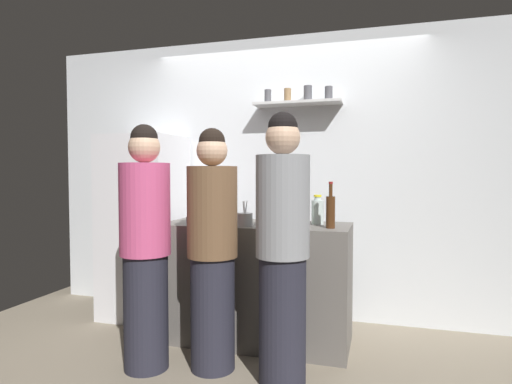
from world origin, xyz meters
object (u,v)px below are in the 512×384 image
(refrigerator, at_px, (144,226))
(person_brown_jacket, at_px, (212,251))
(utensil_holder, at_px, (245,220))
(wine_bottle_amber_glass, at_px, (331,211))
(wine_bottle_green_glass, at_px, (290,210))
(baking_pan, at_px, (212,219))
(person_pink_top, at_px, (145,249))
(water_bottle_plastic, at_px, (318,211))
(person_grey_hoodie, at_px, (283,250))

(refrigerator, xyz_separation_m, person_brown_jacket, (1.04, -0.87, -0.03))
(utensil_holder, relative_size, wine_bottle_amber_glass, 0.57)
(wine_bottle_green_glass, bearing_deg, baking_pan, 178.65)
(refrigerator, xyz_separation_m, person_pink_top, (0.60, -0.99, -0.02))
(utensil_holder, bearing_deg, water_bottle_plastic, 30.66)
(baking_pan, bearing_deg, refrigerator, 158.95)
(wine_bottle_green_glass, xyz_separation_m, person_pink_top, (-0.86, -0.66, -0.23))
(refrigerator, distance_m, person_grey_hoodie, 1.79)
(water_bottle_plastic, height_order, person_grey_hoodie, person_grey_hoodie)
(refrigerator, bearing_deg, person_grey_hoodie, -30.89)
(refrigerator, xyz_separation_m, wine_bottle_amber_glass, (1.78, -0.43, 0.22))
(person_grey_hoodie, bearing_deg, refrigerator, 40.63)
(water_bottle_plastic, bearing_deg, person_grey_hoodie, -99.57)
(utensil_holder, bearing_deg, baking_pan, 150.38)
(utensil_holder, height_order, water_bottle_plastic, water_bottle_plastic)
(baking_pan, bearing_deg, utensil_holder, -29.62)
(person_brown_jacket, bearing_deg, baking_pan, -162.78)
(baking_pan, relative_size, person_brown_jacket, 0.21)
(baking_pan, xyz_separation_m, wine_bottle_amber_glass, (0.97, -0.12, 0.10))
(wine_bottle_green_glass, xyz_separation_m, person_brown_jacket, (-0.42, -0.54, -0.25))
(refrigerator, xyz_separation_m, wine_bottle_green_glass, (1.46, -0.33, 0.22))
(wine_bottle_amber_glass, relative_size, person_pink_top, 0.20)
(refrigerator, relative_size, baking_pan, 4.95)
(refrigerator, bearing_deg, person_pink_top, -58.58)
(baking_pan, bearing_deg, person_brown_jacket, -67.24)
(refrigerator, xyz_separation_m, baking_pan, (0.81, -0.31, 0.12))
(water_bottle_plastic, distance_m, person_grey_hoodie, 0.74)
(baking_pan, bearing_deg, person_pink_top, -107.05)
(wine_bottle_amber_glass, distance_m, person_brown_jacket, 0.90)
(person_brown_jacket, xyz_separation_m, person_pink_top, (-0.44, -0.12, 0.02))
(water_bottle_plastic, xyz_separation_m, person_brown_jacket, (-0.62, -0.65, -0.23))
(person_pink_top, bearing_deg, person_brown_jacket, -152.94)
(refrigerator, xyz_separation_m, utensil_holder, (1.16, -0.51, 0.15))
(utensil_holder, xyz_separation_m, water_bottle_plastic, (0.50, 0.30, 0.05))
(wine_bottle_amber_glass, relative_size, water_bottle_plastic, 1.46)
(wine_bottle_amber_glass, bearing_deg, person_brown_jacket, -149.71)
(wine_bottle_green_glass, xyz_separation_m, person_grey_hoodie, (0.08, -0.59, -0.20))
(baking_pan, xyz_separation_m, wine_bottle_green_glass, (0.65, -0.02, 0.09))
(wine_bottle_green_glass, bearing_deg, person_grey_hoodie, -82.69)
(person_pink_top, bearing_deg, water_bottle_plastic, -132.14)
(refrigerator, distance_m, utensil_holder, 1.27)
(water_bottle_plastic, distance_m, person_pink_top, 1.33)
(wine_bottle_amber_glass, height_order, person_pink_top, person_pink_top)
(person_brown_jacket, bearing_deg, utensil_holder, 156.37)
(baking_pan, height_order, wine_bottle_green_glass, wine_bottle_green_glass)
(wine_bottle_amber_glass, bearing_deg, water_bottle_plastic, 119.63)
(utensil_holder, bearing_deg, person_grey_hoodie, -47.14)
(utensil_holder, bearing_deg, refrigerator, 156.25)
(refrigerator, bearing_deg, person_brown_jacket, -39.71)
(refrigerator, bearing_deg, water_bottle_plastic, -7.29)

